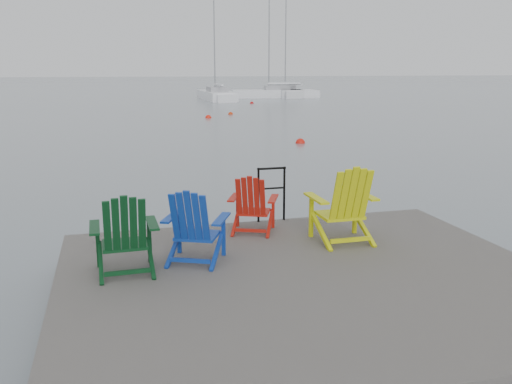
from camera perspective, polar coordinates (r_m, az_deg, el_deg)
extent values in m
plane|color=slate|center=(6.90, 5.55, -12.61)|extent=(400.00, 400.00, 0.00)
cube|color=#2B2826|center=(6.74, 5.62, -9.53)|extent=(6.00, 5.00, 0.20)
cylinder|color=black|center=(8.66, -17.25, -9.85)|extent=(0.26, 0.26, 1.20)
cylinder|color=black|center=(8.94, 0.50, -8.52)|extent=(0.26, 0.26, 1.20)
cylinder|color=black|center=(9.96, 15.73, -6.73)|extent=(0.26, 0.26, 1.20)
cylinder|color=black|center=(8.80, 0.26, -0.33)|extent=(0.04, 0.04, 0.90)
cylinder|color=black|center=(8.92, 2.99, -0.16)|extent=(0.04, 0.04, 0.90)
cylinder|color=black|center=(8.77, 1.65, 2.50)|extent=(0.48, 0.04, 0.04)
cylinder|color=black|center=(8.84, 1.64, 0.39)|extent=(0.44, 0.03, 0.03)
cube|color=#093416|center=(6.93, -13.65, -5.39)|extent=(0.55, 0.49, 0.04)
cube|color=#093416|center=(7.13, -16.29, -5.41)|extent=(0.05, 0.05, 0.57)
cube|color=#093416|center=(7.16, -11.15, -5.07)|extent=(0.05, 0.05, 0.57)
cube|color=#093416|center=(6.84, -16.64, -3.60)|extent=(0.13, 0.62, 0.03)
cube|color=#093416|center=(6.86, -10.87, -3.22)|extent=(0.13, 0.62, 0.03)
cube|color=#093416|center=(6.52, -13.65, -3.44)|extent=(0.51, 0.27, 0.70)
cube|color=#0E3498|center=(7.17, -6.21, -4.57)|extent=(0.67, 0.64, 0.04)
cube|color=#0E3498|center=(7.45, -8.10, -4.32)|extent=(0.06, 0.06, 0.55)
cube|color=#0E3498|center=(7.29, -3.44, -4.59)|extent=(0.06, 0.06, 0.55)
cube|color=#0E3498|center=(7.18, -8.87, -2.58)|extent=(0.36, 0.59, 0.03)
cube|color=#0E3498|center=(7.00, -3.67, -2.85)|extent=(0.36, 0.59, 0.03)
cube|color=#0E3498|center=(6.78, -7.00, -2.72)|extent=(0.54, 0.43, 0.67)
cube|color=#B0180C|center=(8.38, -0.25, -2.11)|extent=(0.61, 0.58, 0.04)
cube|color=#B0180C|center=(8.61, -1.95, -1.99)|extent=(0.06, 0.06, 0.51)
cube|color=#B0180C|center=(8.53, 1.81, -2.13)|extent=(0.06, 0.06, 0.51)
cube|color=#B0180C|center=(8.36, -2.35, -0.56)|extent=(0.32, 0.55, 0.02)
cube|color=#B0180C|center=(8.27, 1.82, -0.70)|extent=(0.32, 0.55, 0.02)
cube|color=#B0180C|center=(8.03, -0.57, -0.56)|extent=(0.50, 0.39, 0.62)
cube|color=#CFD60B|center=(8.02, 8.78, -2.42)|extent=(0.60, 0.53, 0.04)
cube|color=#CFD60B|center=(8.10, 5.83, -2.55)|extent=(0.06, 0.06, 0.63)
cube|color=#CFD60B|center=(8.37, 10.38, -2.18)|extent=(0.06, 0.06, 0.63)
cube|color=#CFD60B|center=(7.78, 6.34, -0.66)|extent=(0.13, 0.69, 0.03)
cube|color=#CFD60B|center=(8.09, 11.39, -0.31)|extent=(0.13, 0.69, 0.03)
cube|color=#CFD60B|center=(7.60, 9.99, -0.37)|extent=(0.56, 0.29, 0.77)
cube|color=white|center=(53.53, -4.22, 9.95)|extent=(2.40, 9.16, 1.10)
cube|color=#9E9EA3|center=(53.05, -4.13, 10.68)|extent=(1.67, 2.75, 0.55)
cylinder|color=gray|center=(54.03, -4.43, 16.63)|extent=(0.12, 0.12, 11.44)
cube|color=silver|center=(60.28, 3.14, 10.29)|extent=(3.57, 9.12, 1.10)
cube|color=#9E9EA3|center=(59.81, 3.23, 10.94)|extent=(1.98, 2.87, 0.55)
cylinder|color=gray|center=(60.75, 3.14, 16.07)|extent=(0.12, 0.12, 11.10)
cube|color=white|center=(56.96, 1.78, 10.15)|extent=(8.68, 3.25, 1.10)
cube|color=#9E9EA3|center=(57.01, 2.21, 10.86)|extent=(2.71, 1.85, 0.55)
cylinder|color=gray|center=(56.91, 1.39, 16.04)|extent=(0.12, 0.12, 10.59)
sphere|color=red|center=(22.13, 4.68, 5.15)|extent=(0.39, 0.39, 0.39)
sphere|color=red|center=(33.55, -5.04, 7.77)|extent=(0.38, 0.38, 0.38)
sphere|color=red|center=(36.10, -2.70, 8.17)|extent=(0.32, 0.32, 0.32)
sphere|color=#BE0B0B|center=(47.45, -0.44, 9.31)|extent=(0.33, 0.33, 0.33)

